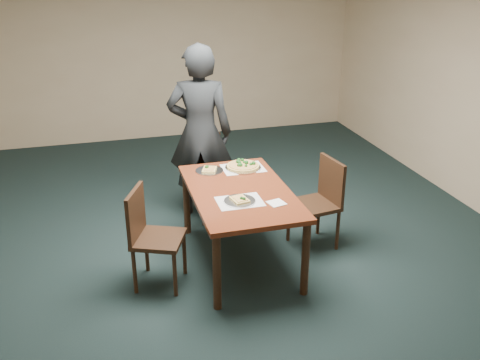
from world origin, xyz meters
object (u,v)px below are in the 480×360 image
object	(u,v)px
chair_right	(321,198)
pizza_pan	(243,166)
diner	(200,133)
slice_plate_far	(209,170)
dining_table	(240,199)
chair_far	(208,171)
slice_plate_near	(240,200)
chair_left	(150,232)

from	to	relation	value
chair_right	pizza_pan	distance (m)	0.85
diner	slice_plate_far	world-z (taller)	diner
dining_table	diner	world-z (taller)	diner
chair_far	slice_plate_near	bearing A→B (deg)	-102.75
chair_far	chair_right	bearing A→B (deg)	-59.54
dining_table	pizza_pan	size ratio (longest dim) A/B	4.10
slice_plate_near	chair_far	bearing A→B (deg)	89.95
slice_plate_near	diner	bearing A→B (deg)	92.94
slice_plate_near	chair_right	bearing A→B (deg)	19.91
pizza_pan	slice_plate_near	size ratio (longest dim) A/B	1.31
chair_right	slice_plate_near	bearing A→B (deg)	-78.64
slice_plate_far	chair_right	bearing A→B (deg)	-22.56
diner	pizza_pan	size ratio (longest dim) A/B	5.28
chair_right	pizza_pan	bearing A→B (deg)	-129.56
chair_right	slice_plate_near	xyz separation A→B (m)	(-0.94, -0.34, 0.25)
chair_left	chair_far	bearing A→B (deg)	-9.45
chair_far	diner	world-z (taller)	diner
chair_right	diner	distance (m)	1.51
slice_plate_far	chair_far	bearing A→B (deg)	79.60
chair_far	pizza_pan	bearing A→B (deg)	-79.98
chair_far	chair_left	size ratio (longest dim) A/B	1.00
chair_left	pizza_pan	distance (m)	1.27
dining_table	chair_right	world-z (taller)	chair_right
slice_plate_far	chair_left	bearing A→B (deg)	-135.46
pizza_pan	slice_plate_far	size ratio (longest dim) A/B	1.31
chair_far	pizza_pan	distance (m)	0.68
diner	slice_plate_far	distance (m)	0.63
chair_far	chair_right	distance (m)	1.37
dining_table	slice_plate_far	distance (m)	0.57
chair_far	dining_table	bearing A→B (deg)	-99.16
dining_table	diner	size ratio (longest dim) A/B	0.78
diner	slice_plate_far	bearing A→B (deg)	101.76
dining_table	chair_far	bearing A→B (deg)	93.54
diner	chair_far	bearing A→B (deg)	175.39
chair_right	pizza_pan	world-z (taller)	chair_right
pizza_pan	chair_right	bearing A→B (deg)	-31.00
chair_left	slice_plate_near	distance (m)	0.84
diner	chair_right	bearing A→B (deg)	149.46
chair_left	pizza_pan	bearing A→B (deg)	-34.23
diner	slice_plate_near	world-z (taller)	diner
slice_plate_near	slice_plate_far	distance (m)	0.78
chair_far	chair_right	xyz separation A→B (m)	(0.94, -1.00, 0.00)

